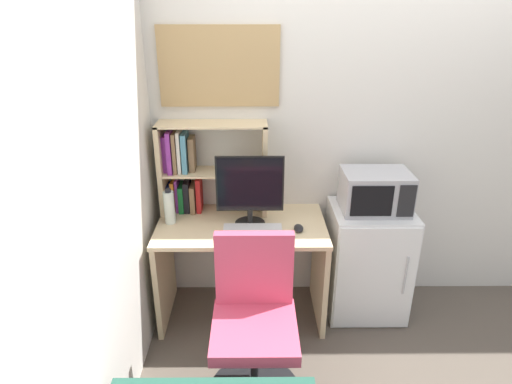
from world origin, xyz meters
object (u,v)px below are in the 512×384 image
computer_mouse (299,228)px  water_bottle (169,207)px  keyboard (253,229)px  mini_fridge (367,261)px  monitor (250,189)px  hutch_bookshelf (197,168)px  wall_corkboard (219,67)px  microwave (375,191)px  desk_chair (254,331)px

computer_mouse → water_bottle: 0.88m
keyboard → mini_fridge: 0.92m
monitor → hutch_bookshelf: bearing=148.3°
water_bottle → wall_corkboard: wall_corkboard is taller
monitor → computer_mouse: bearing=-14.2°
mini_fridge → microwave: (0.00, 0.00, 0.55)m
hutch_bookshelf → computer_mouse: hutch_bookshelf is taller
hutch_bookshelf → wall_corkboard: bearing=28.0°
computer_mouse → water_bottle: water_bottle is taller
mini_fridge → keyboard: bearing=-169.2°
water_bottle → microwave: bearing=1.6°
keyboard → computer_mouse: size_ratio=3.68×
computer_mouse → microwave: microwave is taller
monitor → computer_mouse: size_ratio=4.63×
microwave → desk_chair: (-0.82, -0.75, -0.54)m
hutch_bookshelf → keyboard: (0.39, -0.32, -0.32)m
keyboard → water_bottle: 0.59m
desk_chair → computer_mouse: bearing=63.5°
hutch_bookshelf → computer_mouse: bearing=-24.1°
monitor → desk_chair: (0.03, -0.68, -0.59)m
computer_mouse → hutch_bookshelf: bearing=155.9°
hutch_bookshelf → microwave: hutch_bookshelf is taller
computer_mouse → mini_fridge: (0.53, 0.15, -0.35)m
computer_mouse → water_bottle: bearing=172.4°
monitor → water_bottle: (-0.55, 0.03, -0.15)m
mini_fridge → hutch_bookshelf: bearing=172.6°
hutch_bookshelf → mini_fridge: size_ratio=0.90×
computer_mouse → mini_fridge: mini_fridge is taller
monitor → keyboard: size_ratio=1.26×
hutch_bookshelf → desk_chair: (0.40, -0.91, -0.66)m
computer_mouse → microwave: bearing=16.4°
microwave → monitor: bearing=-175.1°
hutch_bookshelf → monitor: size_ratio=1.53×
water_bottle → hutch_bookshelf: bearing=48.3°
computer_mouse → wall_corkboard: 1.19m
microwave → wall_corkboard: 1.34m
monitor → wall_corkboard: bearing=121.9°
desk_chair → monitor: bearing=92.2°
computer_mouse → water_bottle: (-0.87, 0.12, 0.10)m
water_bottle → microwave: size_ratio=0.56×
water_bottle → wall_corkboard: (0.35, 0.29, 0.88)m
monitor → mini_fridge: (0.85, 0.07, -0.60)m
mini_fridge → desk_chair: 1.11m
keyboard → microwave: microwave is taller
mini_fridge → wall_corkboard: 1.72m
computer_mouse → mini_fridge: 0.65m
computer_mouse → wall_corkboard: bearing=142.4°
keyboard → computer_mouse: 0.31m
keyboard → computer_mouse: computer_mouse is taller
monitor → microwave: 0.86m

